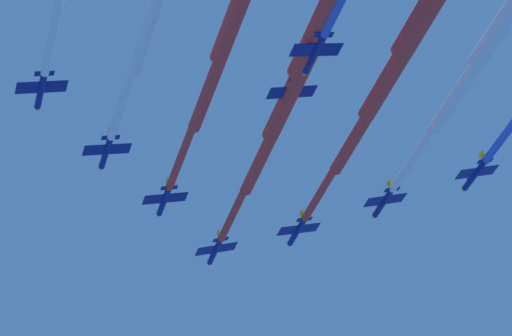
{
  "coord_description": "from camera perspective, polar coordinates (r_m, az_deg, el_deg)",
  "views": [
    {
      "loc": [
        -27.94,
        -139.26,
        63.46
      ],
      "look_at": [
        0.0,
        0.0,
        178.75
      ],
      "focal_mm": 73.42,
      "sensor_mm": 36.0,
      "label": 1
    }
  ],
  "objects": [
    {
      "name": "jet_starboard_mid",
      "position": [
        162.47,
        13.52,
        8.11
      ],
      "size": [
        13.17,
        79.89,
        4.53
      ],
      "color": "navy"
    },
    {
      "name": "jet_lead",
      "position": [
        170.03,
        1.72,
        3.81
      ],
      "size": [
        12.45,
        75.32,
        4.53
      ],
      "color": "navy"
    },
    {
      "name": "jet_starboard_inner",
      "position": [
        166.94,
        7.19,
        4.89
      ],
      "size": [
        13.04,
        72.37,
        4.47
      ],
      "color": "navy"
    },
    {
      "name": "jet_port_inner",
      "position": [
        157.72,
        -1.07,
        8.64
      ],
      "size": [
        12.87,
        80.95,
        4.43
      ],
      "color": "navy"
    }
  ]
}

